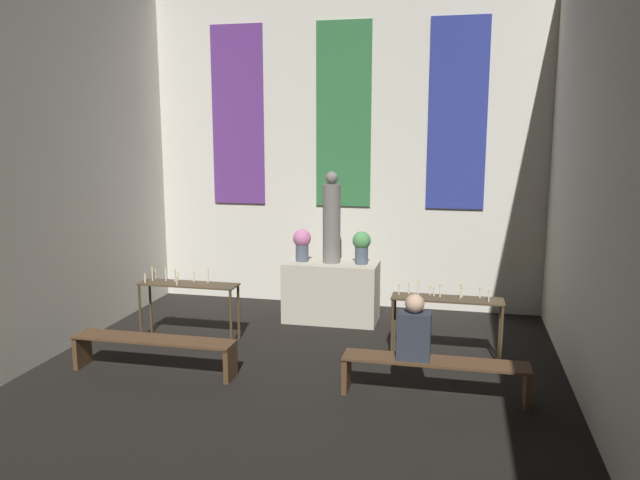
% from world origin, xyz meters
% --- Properties ---
extents(wall_back, '(6.62, 0.16, 5.22)m').
position_xyz_m(wall_back, '(0.00, 11.92, 2.64)').
color(wall_back, silver).
rests_on(wall_back, ground_plane).
extents(altar, '(1.42, 0.70, 0.91)m').
position_xyz_m(altar, '(0.00, 10.92, 0.46)').
color(altar, '#BCB29E').
rests_on(altar, ground_plane).
extents(statue, '(0.27, 0.27, 1.38)m').
position_xyz_m(statue, '(0.00, 10.92, 1.56)').
color(statue, slate).
rests_on(statue, altar).
extents(flower_vase_left, '(0.28, 0.28, 0.49)m').
position_xyz_m(flower_vase_left, '(-0.46, 10.92, 1.20)').
color(flower_vase_left, '#4C5666').
rests_on(flower_vase_left, altar).
extents(flower_vase_right, '(0.28, 0.28, 0.49)m').
position_xyz_m(flower_vase_right, '(0.46, 10.92, 1.20)').
color(flower_vase_right, '#4C5666').
rests_on(flower_vase_right, altar).
extents(candle_rack_left, '(1.40, 0.36, 1.00)m').
position_xyz_m(candle_rack_left, '(-1.77, 9.62, 0.69)').
color(candle_rack_left, '#473823').
rests_on(candle_rack_left, ground_plane).
extents(candle_rack_right, '(1.40, 0.36, 0.99)m').
position_xyz_m(candle_rack_right, '(1.75, 9.62, 0.69)').
color(candle_rack_right, '#473823').
rests_on(candle_rack_right, ground_plane).
extents(pew_back_left, '(2.01, 0.36, 0.43)m').
position_xyz_m(pew_back_left, '(-1.66, 8.39, 0.32)').
color(pew_back_left, '#4C331E').
rests_on(pew_back_left, ground_plane).
extents(pew_back_right, '(2.01, 0.36, 0.43)m').
position_xyz_m(pew_back_right, '(1.66, 8.39, 0.32)').
color(pew_back_right, '#4C331E').
rests_on(pew_back_right, ground_plane).
extents(person_seated, '(0.36, 0.24, 0.73)m').
position_xyz_m(person_seated, '(1.43, 8.39, 0.75)').
color(person_seated, '#282D38').
rests_on(person_seated, pew_back_right).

